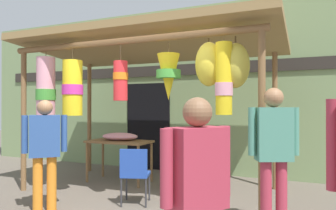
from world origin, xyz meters
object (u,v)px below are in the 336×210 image
Objects in this scene: display_table at (119,146)px; flower_heap_on_table at (120,136)px; shopper_by_bananas at (45,146)px; folding_chair at (135,171)px; passerby_at_right at (197,189)px; customer_foreground at (274,147)px; wicker_basket_by_table at (175,181)px.

display_table is 0.19m from flower_heap_on_table.
shopper_by_bananas reaches higher than display_table.
flower_heap_on_table is 0.88× the size of folding_chair.
passerby_at_right reaches higher than folding_chair.
folding_chair is at bearing 173.48° from customer_foreground.
wicker_basket_by_table is at bearing 58.25° from shopper_by_bananas.
flower_heap_on_table reaches higher than wicker_basket_by_table.
shopper_by_bananas is at bearing -121.75° from wicker_basket_by_table.
customer_foreground is at bearing 10.01° from shopper_by_bananas.
folding_chair is (1.02, -1.23, -0.37)m from flower_heap_on_table.
folding_chair is at bearing -50.43° from flower_heap_on_table.
folding_chair is 0.50× the size of customer_foreground.
flower_heap_on_table is 0.48× the size of shopper_by_bananas.
display_table is at bearing -75.75° from flower_heap_on_table.
shopper_by_bananas is (0.01, -1.98, 0.03)m from flower_heap_on_table.
display_table is 1.30m from wicker_basket_by_table.
customer_foreground is at bearing 79.29° from passerby_at_right.
shopper_by_bananas is at bearing 154.14° from passerby_at_right.
folding_chair is at bearing -49.33° from display_table.
folding_chair is 1.96× the size of wicker_basket_by_table.
wicker_basket_by_table is 3.57m from passerby_at_right.
folding_chair reaches higher than wicker_basket_by_table.
customer_foreground reaches higher than folding_chair.
customer_foreground is (2.97, -1.39, 0.29)m from display_table.
shopper_by_bananas is at bearing -169.99° from customer_foreground.
display_table is at bearing 130.67° from folding_chair.
folding_chair is at bearing -98.53° from wicker_basket_by_table.
wicker_basket_by_table is 0.26× the size of customer_foreground.
passerby_at_right is at bearing -25.86° from shopper_by_bananas.
passerby_at_right reaches higher than flower_heap_on_table.
flower_heap_on_table is 1.73× the size of wicker_basket_by_table.
flower_heap_on_table reaches higher than folding_chair.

